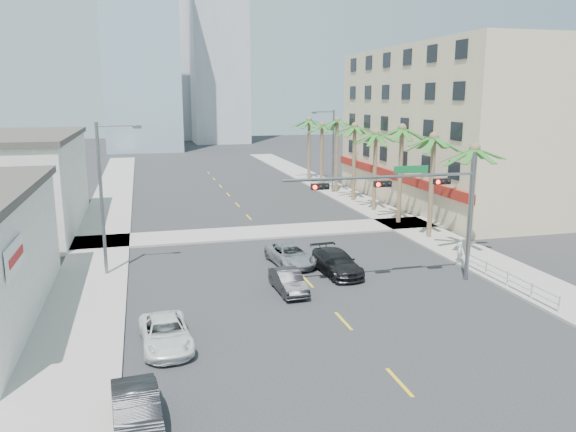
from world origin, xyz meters
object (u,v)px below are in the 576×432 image
at_px(pedestrian, 460,249).
at_px(car_lane_left, 288,281).
at_px(car_parked_mid, 137,414).
at_px(car_lane_center, 290,255).
at_px(car_parked_far, 166,334).
at_px(traffic_signal_mast, 420,196).
at_px(car_lane_right, 337,262).

bearing_deg(pedestrian, car_lane_left, -13.37).
height_order(car_parked_mid, car_lane_center, car_parked_mid).
bearing_deg(car_parked_far, traffic_signal_mast, 14.71).
bearing_deg(car_parked_mid, car_lane_right, 45.94).
height_order(car_lane_center, pedestrian, pedestrian).
relative_size(car_parked_mid, car_lane_center, 0.90).
relative_size(traffic_signal_mast, pedestrian, 6.97).
bearing_deg(car_parked_far, car_lane_left, 34.38).
distance_m(car_parked_mid, car_lane_right, 18.02).
height_order(traffic_signal_mast, car_lane_center, traffic_signal_mast).
relative_size(car_lane_right, pedestrian, 2.97).
bearing_deg(car_lane_right, pedestrian, -4.82).
height_order(car_parked_mid, car_parked_far, car_parked_mid).
bearing_deg(car_parked_far, car_lane_right, 32.88).
xyz_separation_m(traffic_signal_mast, pedestrian, (4.52, 2.94, -4.11)).
relative_size(car_lane_left, car_lane_right, 0.78).
bearing_deg(pedestrian, traffic_signal_mast, 8.56).
height_order(traffic_signal_mast, car_parked_far, traffic_signal_mast).
distance_m(car_parked_far, car_lane_left, 8.57).
height_order(car_parked_far, pedestrian, pedestrian).
height_order(car_lane_right, pedestrian, pedestrian).
distance_m(car_lane_left, car_lane_right, 4.34).
bearing_deg(car_lane_left, traffic_signal_mast, -7.67).
distance_m(traffic_signal_mast, car_parked_mid, 19.17).
xyz_separation_m(car_lane_right, pedestrian, (8.19, -0.07, 0.26)).
bearing_deg(car_lane_right, car_parked_mid, -134.01).
relative_size(car_parked_mid, car_parked_far, 0.96).
height_order(car_parked_far, car_lane_left, car_lane_left).
distance_m(traffic_signal_mast, pedestrian, 6.78).
bearing_deg(car_lane_left, car_parked_mid, -127.42).
xyz_separation_m(car_parked_mid, pedestrian, (19.70, 13.80, 0.26)).
xyz_separation_m(car_parked_mid, car_lane_right, (11.51, 13.87, 0.00)).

